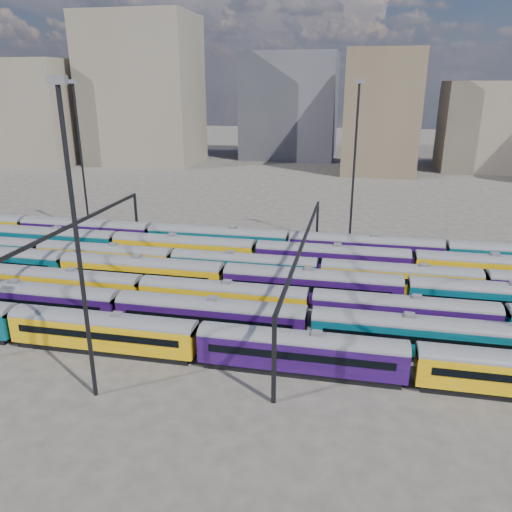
% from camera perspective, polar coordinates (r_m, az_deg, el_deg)
% --- Properties ---
extents(ground, '(500.00, 500.00, 0.00)m').
position_cam_1_polar(ground, '(62.22, -4.01, -4.66)').
color(ground, '#3D3833').
rests_on(ground, ground).
extents(rake_0, '(115.82, 2.83, 4.75)m').
position_cam_1_polar(rake_0, '(47.73, -6.63, -9.24)').
color(rake_0, black).
rests_on(rake_0, ground).
extents(rake_1, '(142.01, 2.97, 4.99)m').
position_cam_1_polar(rake_1, '(51.98, -5.22, -6.53)').
color(rake_1, black).
rests_on(rake_1, ground).
extents(rake_2, '(136.70, 2.86, 4.80)m').
position_cam_1_polar(rake_2, '(56.38, -3.77, -4.47)').
color(rake_2, black).
rests_on(rake_2, ground).
extents(rake_3, '(106.41, 3.12, 5.25)m').
position_cam_1_polar(rake_3, '(64.54, -12.87, -1.58)').
color(rake_3, black).
rests_on(rake_3, ground).
extents(rake_4, '(117.83, 2.88, 4.83)m').
position_cam_1_polar(rake_4, '(68.13, -9.53, -0.43)').
color(rake_4, black).
rests_on(rake_4, ground).
extents(rake_5, '(126.49, 3.08, 5.20)m').
position_cam_1_polar(rake_5, '(76.69, -15.74, 1.49)').
color(rake_5, black).
rests_on(rake_5, ground).
extents(rake_6, '(130.67, 3.19, 5.37)m').
position_cam_1_polar(rake_6, '(79.56, -11.99, 2.50)').
color(rake_6, black).
rests_on(rake_6, ground).
extents(gantry_1, '(0.35, 40.35, 8.03)m').
position_cam_1_polar(gantry_1, '(67.83, -20.67, 2.26)').
color(gantry_1, black).
rests_on(gantry_1, ground).
extents(gantry_2, '(0.35, 40.35, 8.03)m').
position_cam_1_polar(gantry_2, '(58.00, 5.41, 0.69)').
color(gantry_2, black).
rests_on(gantry_2, ground).
extents(mast_1, '(1.40, 0.50, 25.60)m').
position_cam_1_polar(mast_1, '(89.97, -19.39, 11.02)').
color(mast_1, black).
rests_on(mast_1, ground).
extents(mast_2, '(1.40, 0.50, 25.60)m').
position_cam_1_polar(mast_2, '(40.27, -19.81, 1.95)').
color(mast_2, black).
rests_on(mast_2, ground).
extents(mast_3, '(1.40, 0.50, 25.60)m').
position_cam_1_polar(mast_3, '(79.53, 11.20, 10.79)').
color(mast_3, black).
rests_on(mast_3, ground).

